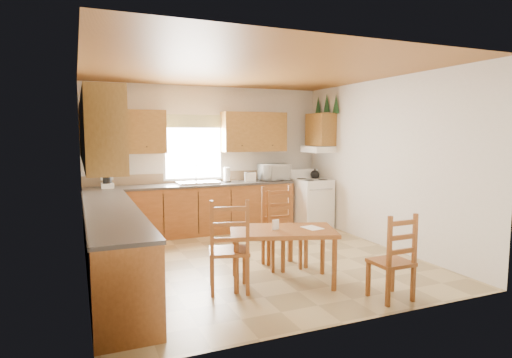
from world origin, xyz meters
name	(u,v)px	position (x,y,z in m)	size (l,w,h in m)	color
floor	(255,261)	(0.00, 0.00, 0.00)	(4.50, 4.50, 0.00)	tan
ceiling	(254,70)	(0.00, 0.00, 2.70)	(4.50, 4.50, 0.00)	brown
wall_left	(83,173)	(-2.25, 0.00, 1.35)	(4.50, 4.50, 0.00)	beige
wall_right	(383,163)	(2.25, 0.00, 1.35)	(4.50, 4.50, 0.00)	beige
wall_back	(209,159)	(0.00, 2.25, 1.35)	(4.50, 4.50, 0.00)	beige
wall_front	(348,185)	(0.00, -2.25, 1.35)	(4.50, 4.50, 0.00)	beige
lower_cab_back	(194,210)	(-0.38, 1.95, 0.44)	(3.75, 0.60, 0.88)	brown
lower_cab_left	(113,247)	(-1.95, -0.15, 0.44)	(0.60, 3.60, 0.88)	brown
counter_back	(194,185)	(-0.38, 1.95, 0.90)	(3.75, 0.63, 0.04)	#3D3733
counter_left	(111,210)	(-1.95, -0.15, 0.90)	(0.63, 3.60, 0.04)	#3D3733
backsplash	(190,177)	(-0.38, 2.24, 1.01)	(3.75, 0.01, 0.18)	#886F51
upper_cab_back_left	(124,132)	(-1.55, 2.08, 1.85)	(1.41, 0.33, 0.75)	brown
upper_cab_back_right	(254,132)	(0.86, 2.08, 1.85)	(1.25, 0.33, 0.75)	brown
upper_cab_left	(96,131)	(-2.08, -0.15, 1.85)	(0.33, 3.60, 0.75)	brown
upper_cab_stove	(321,130)	(2.08, 1.65, 1.90)	(0.33, 0.62, 0.62)	brown
range_hood	(318,149)	(2.03, 1.65, 1.52)	(0.44, 0.62, 0.12)	white
window_frame	(193,148)	(-0.30, 2.22, 1.55)	(1.13, 0.02, 1.18)	white
window_pane	(194,148)	(-0.30, 2.21, 1.55)	(1.05, 0.01, 1.10)	white
window_valance	(193,121)	(-0.30, 2.19, 2.05)	(1.19, 0.01, 0.24)	olive
sink_basin	(198,183)	(-0.30, 1.95, 0.94)	(0.75, 0.45, 0.04)	silver
pine_decal_a	(336,104)	(2.21, 1.33, 2.38)	(0.22, 0.22, 0.36)	#1B4423
pine_decal_b	(327,103)	(2.21, 1.65, 2.42)	(0.22, 0.22, 0.36)	#1B4423
pine_decal_c	(318,106)	(2.21, 1.97, 2.38)	(0.22, 0.22, 0.36)	#1B4423
stove	(312,204)	(1.88, 1.60, 0.46)	(0.62, 0.64, 0.92)	white
coffeemaker	(107,178)	(-1.85, 1.95, 1.09)	(0.20, 0.24, 0.35)	white
paper_towel	(227,175)	(0.27, 1.99, 1.06)	(0.12, 0.12, 0.28)	white
toaster	(250,177)	(0.72, 1.94, 1.01)	(0.21, 0.13, 0.17)	white
microwave	(274,172)	(1.23, 1.95, 1.08)	(0.53, 0.38, 0.32)	white
dining_table	(282,256)	(-0.05, -0.99, 0.34)	(1.26, 0.72, 0.67)	brown
chair_near_left	(229,245)	(-0.73, -0.96, 0.54)	(0.46, 0.43, 1.08)	brown
chair_near_right	(391,256)	(0.84, -1.90, 0.48)	(0.41, 0.39, 0.97)	brown
chair_far_left	(282,228)	(0.23, -0.41, 0.55)	(0.46, 0.44, 1.09)	brown
chair_far_right	(287,230)	(0.30, -0.43, 0.52)	(0.44, 0.42, 1.04)	brown
table_paper	(312,228)	(0.32, -1.07, 0.68)	(0.19, 0.25, 0.00)	white
table_card	(276,225)	(-0.14, -0.98, 0.73)	(0.09, 0.02, 0.12)	white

